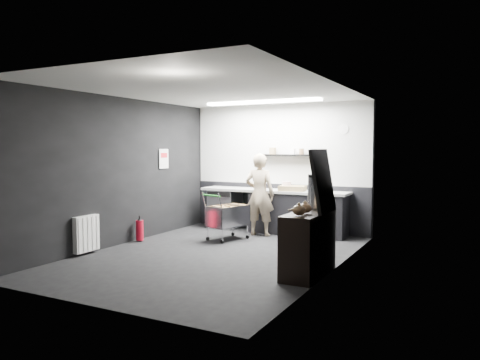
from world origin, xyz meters
The scene contains 22 objects.
floor centered at (0.00, 0.00, 0.00)m, with size 5.50×5.50×0.00m, color black.
ceiling centered at (0.00, 0.00, 2.70)m, with size 5.50×5.50×0.00m, color silver.
wall_back centered at (0.00, 2.75, 1.35)m, with size 5.50×5.50×0.00m, color black.
wall_front centered at (0.00, -2.75, 1.35)m, with size 5.50×5.50×0.00m, color black.
wall_left centered at (-2.00, 0.00, 1.35)m, with size 5.50×5.50×0.00m, color black.
wall_right centered at (2.00, 0.00, 1.35)m, with size 5.50×5.50×0.00m, color black.
kitchen_wall_panel centered at (0.00, 2.73, 1.85)m, with size 3.95×0.02×1.70m, color silver.
dado_panel centered at (0.00, 2.73, 0.50)m, with size 3.95×0.02×1.00m, color black.
floating_shelf centered at (0.20, 2.62, 1.62)m, with size 1.20×0.22×0.04m, color black.
wall_clock centered at (1.40, 2.72, 2.15)m, with size 0.20×0.20×0.03m, color white.
poster centered at (-1.98, 1.30, 1.55)m, with size 0.02×0.30×0.40m, color white.
poster_red_band centered at (-1.98, 1.30, 1.62)m, with size 0.01×0.22×0.10m, color red.
radiator centered at (-1.94, -0.90, 0.35)m, with size 0.10×0.50×0.60m, color white.
ceiling_strip centered at (0.00, 1.85, 2.67)m, with size 2.40×0.20×0.04m, color white.
prep_counter centered at (0.14, 2.42, 0.46)m, with size 3.20×0.61×0.90m.
person centered at (-0.10, 1.97, 0.83)m, with size 0.61×0.40×1.67m, color beige.
shopping_cart centered at (-0.46, 1.29, 0.43)m, with size 0.71×0.97×0.90m.
sideboard centered at (1.77, -0.36, 0.56)m, with size 0.50×1.18×1.76m.
fire_extinguisher centered at (-1.85, 0.35, 0.23)m, with size 0.14×0.14×0.47m.
cardboard_box centered at (0.45, 2.37, 0.95)m, with size 0.52×0.39×0.10m, color olive.
pink_tub centered at (0.31, 2.42, 0.99)m, with size 0.18×0.18×0.18m, color silver.
white_container centered at (-0.31, 2.37, 0.98)m, with size 0.17×0.13×0.15m, color white.
Camera 1 is at (3.89, -6.54, 1.78)m, focal length 35.00 mm.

